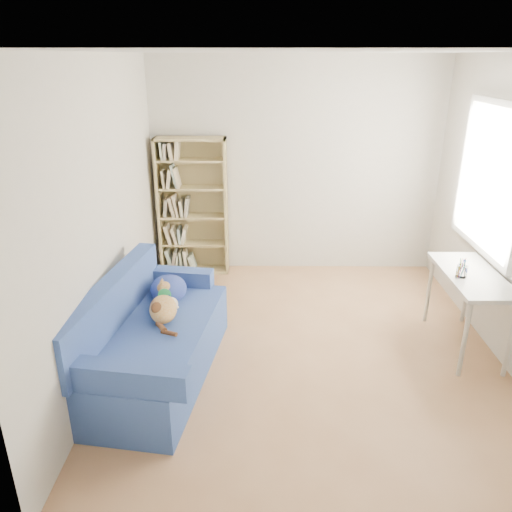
{
  "coord_description": "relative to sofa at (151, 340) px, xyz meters",
  "views": [
    {
      "loc": [
        -0.42,
        -4.03,
        2.58
      ],
      "look_at": [
        -0.46,
        0.24,
        0.85
      ],
      "focal_mm": 35.0,
      "sensor_mm": 36.0,
      "label": 1
    }
  ],
  "objects": [
    {
      "name": "pen_cup",
      "position": [
        2.7,
        0.41,
        0.48
      ],
      "size": [
        0.09,
        0.09,
        0.18
      ],
      "color": "white",
      "rests_on": "desk"
    },
    {
      "name": "room_shell",
      "position": [
        1.45,
        0.42,
        1.3
      ],
      "size": [
        3.54,
        4.04,
        2.62
      ],
      "color": "silver",
      "rests_on": "ground"
    },
    {
      "name": "desk",
      "position": [
        2.83,
        0.47,
        0.33
      ],
      "size": [
        0.49,
        1.06,
        0.75
      ],
      "color": "silver",
      "rests_on": "ground"
    },
    {
      "name": "sofa",
      "position": [
        0.0,
        0.0,
        0.0
      ],
      "size": [
        1.1,
        1.91,
        0.88
      ],
      "rotation": [
        0.0,
        0.0,
        -0.15
      ],
      "color": "navy",
      "rests_on": "ground"
    },
    {
      "name": "ground",
      "position": [
        1.35,
        0.39,
        -0.33
      ],
      "size": [
        4.0,
        4.0,
        0.0
      ],
      "primitive_type": "plane",
      "color": "#AB784D",
      "rests_on": "ground"
    },
    {
      "name": "bookshelf",
      "position": [
        0.09,
        2.24,
        0.44
      ],
      "size": [
        0.84,
        0.26,
        1.69
      ],
      "color": "tan",
      "rests_on": "ground"
    }
  ]
}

